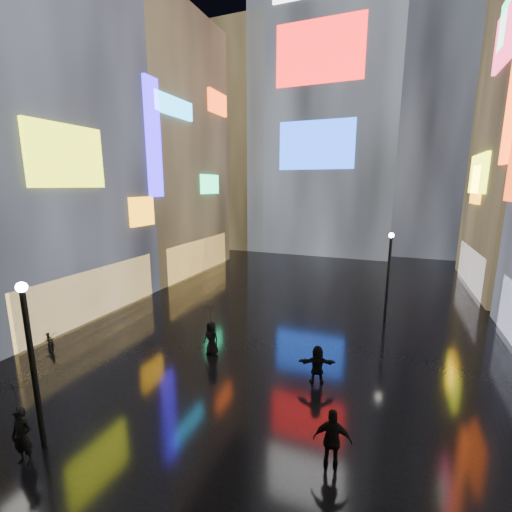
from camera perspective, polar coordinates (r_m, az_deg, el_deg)
The scene contains 15 objects.
ground at distance 22.52m, azimuth 7.59°, elevation -8.67°, with size 140.00×140.00×0.00m, color black.
building_left_mid at distance 25.84m, azimuth -35.29°, elevation 18.95°, with size 10.28×12.70×24.00m.
building_left_far at distance 33.96m, azimuth -17.35°, elevation 16.54°, with size 10.28×12.00×22.00m.
tower_main at distance 47.12m, azimuth 12.41°, elevation 27.69°, with size 16.00×14.20×42.00m.
tower_flank_right at distance 47.62m, azimuth 28.11°, elevation 21.51°, with size 12.00×12.00×34.00m, color black.
tower_flank_left at distance 46.87m, azimuth -2.55°, elevation 18.02°, with size 10.00×10.00×26.00m, color black.
lamp_near at distance 12.07m, azimuth -33.31°, elevation -13.99°, with size 0.30×0.30×5.20m.
lamp_far at distance 21.01m, azimuth 21.21°, elevation -2.47°, with size 0.30×0.30×5.20m.
pedestrian_0 at distance 12.75m, azimuth -34.41°, elevation -23.56°, with size 0.62×0.40×1.69m, color black.
pedestrian_3 at distance 10.92m, azimuth 12.63°, elevation -27.72°, with size 1.06×0.44×1.80m, color black.
pedestrian_4 at distance 16.55m, azimuth -7.44°, elevation -13.40°, with size 0.79×0.51×1.61m, color black.
pedestrian_5 at distance 14.48m, azimuth 10.17°, elevation -17.41°, with size 1.47×0.47×1.59m, color black.
umbrella_0 at distance 12.11m, azimuth -35.12°, elevation -18.66°, with size 0.88×0.89×0.80m, color black.
umbrella_2 at distance 16.08m, azimuth -7.56°, elevation -9.49°, with size 0.88×0.90×0.81m, color black.
bicycle at distance 19.91m, azimuth -31.12°, elevation -11.75°, with size 0.59×1.68×0.88m, color black.
Camera 1 is at (4.96, -0.55, 7.78)m, focal length 24.00 mm.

